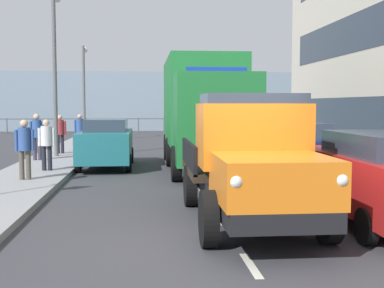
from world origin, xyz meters
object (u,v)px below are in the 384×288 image
Objects in this scene: pedestrian_with_bag at (46,141)px; lamp_post_promenade at (55,59)px; pedestrian_couple_a at (80,129)px; car_red_kerbside_near at (376,177)px; truck_vintage_orange at (252,162)px; lamp_post_far at (84,83)px; lorry_cargo_green at (204,109)px; pedestrian_strolling at (25,144)px; car_navy_kerbside_1 at (293,151)px; pedestrian_couple_b at (60,131)px; pedestrian_by_lamp at (37,133)px; car_teal_oppositeside_0 at (106,142)px.

pedestrian_with_bag is 0.24× the size of lamp_post_promenade.
car_red_kerbside_near is at bearing 116.63° from pedestrian_couple_a.
lamp_post_promenade reaches higher than car_red_kerbside_near.
truck_vintage_orange is 1.02× the size of lamp_post_far.
lorry_cargo_green is at bearing 147.59° from lamp_post_promenade.
pedestrian_with_bag is (5.05, -7.16, -0.08)m from truck_vintage_orange.
car_navy_kerbside_1 is at bearing 179.85° from pedestrian_strolling.
car_red_kerbside_near is 9.28m from pedestrian_strolling.
lorry_cargo_green reaches higher than pedestrian_couple_a.
lorry_cargo_green is 8.01m from pedestrian_couple_a.
car_red_kerbside_near is 2.77× the size of pedestrian_with_bag.
car_navy_kerbside_1 is (-2.34, -5.21, -0.28)m from truck_vintage_orange.
lorry_cargo_green is 1.24× the size of lamp_post_promenade.
pedestrian_strolling is 1.01× the size of pedestrian_couple_b.
car_red_kerbside_near is at bearing 90.00° from car_navy_kerbside_1.
lamp_post_far is at bearing -75.57° from truck_vintage_orange.
car_navy_kerbside_1 is at bearing 139.83° from lamp_post_promenade.
pedestrian_by_lamp reaches higher than pedestrian_couple_a.
pedestrian_with_bag is at bearing 45.75° from car_teal_oppositeside_0.
pedestrian_by_lamp is 2.60m from pedestrian_couple_b.
lamp_post_promenade reaches higher than lorry_cargo_green.
car_navy_kerbside_1 is 6.78m from car_teal_oppositeside_0.
pedestrian_by_lamp reaches higher than car_teal_oppositeside_0.
car_teal_oppositeside_0 is (5.66, -9.01, -0.00)m from car_red_kerbside_near.
truck_vintage_orange reaches higher than pedestrian_couple_b.
truck_vintage_orange is at bearing 120.37° from pedestrian_by_lamp.
lorry_cargo_green is 3.67m from car_teal_oppositeside_0.
lamp_post_promenade reaches higher than pedestrian_couple_a.
lamp_post_promenade is 9.83m from lamp_post_far.
car_red_kerbside_near is 2.68× the size of pedestrian_strolling.
pedestrian_by_lamp is at bearing -25.81° from car_teal_oppositeside_0.
truck_vintage_orange is 8.33m from lorry_cargo_green.
car_teal_oppositeside_0 is at bearing -69.62° from truck_vintage_orange.
lamp_post_far is (5.58, -21.67, 2.34)m from truck_vintage_orange.
lamp_post_far is at bearing -84.98° from pedestrian_couple_a.
lorry_cargo_green is 5.36m from pedestrian_with_bag.
pedestrian_couple_a is 3.98m from lamp_post_promenade.
pedestrian_with_bag is (-0.22, -1.93, -0.03)m from pedestrian_strolling.
pedestrian_couple_b is at bearing -59.75° from car_teal_oppositeside_0.
pedestrian_by_lamp is (6.00, -10.23, -0.00)m from truck_vintage_orange.
car_red_kerbside_near is 10.64m from car_teal_oppositeside_0.
pedestrian_with_bag is 7.28m from pedestrian_couple_a.
truck_vintage_orange is at bearing 65.83° from car_navy_kerbside_1.
car_navy_kerbside_1 is at bearing 165.20° from pedestrian_with_bag.
pedestrian_couple_b is (7.91, -7.59, 0.22)m from car_navy_kerbside_1.
car_teal_oppositeside_0 is 2.55× the size of pedestrian_couple_b.
pedestrian_strolling reaches higher than car_red_kerbside_near.
car_teal_oppositeside_0 is at bearing -117.80° from pedestrian_strolling.
pedestrian_strolling is at bearing -34.84° from car_red_kerbside_near.
lamp_post_far is (2.25, -12.73, 2.63)m from car_teal_oppositeside_0.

